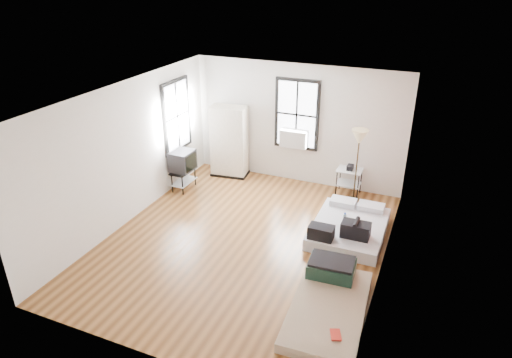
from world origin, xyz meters
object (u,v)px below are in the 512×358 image
at_px(mattress_bare, 329,298).
at_px(tv_stand, 183,162).
at_px(floor_lamp, 359,141).
at_px(wardrobe, 229,142).
at_px(side_table, 349,175).
at_px(mattress_main, 349,227).

distance_m(mattress_bare, tv_stand, 4.92).
xyz_separation_m(floor_lamp, tv_stand, (-3.75, -1.00, -0.73)).
height_order(wardrobe, tv_stand, wardrobe).
bearing_deg(side_table, mattress_main, -77.23).
xyz_separation_m(side_table, tv_stand, (-3.58, -1.20, 0.18)).
bearing_deg(mattress_bare, floor_lamp, 92.49).
xyz_separation_m(mattress_main, side_table, (-0.38, 1.69, 0.33)).
relative_size(mattress_bare, side_table, 2.89).
relative_size(wardrobe, side_table, 2.41).
height_order(floor_lamp, tv_stand, floor_lamp).
xyz_separation_m(wardrobe, floor_lamp, (3.11, -0.13, 0.53)).
bearing_deg(tv_stand, mattress_bare, -31.53).
height_order(side_table, tv_stand, tv_stand).
height_order(wardrobe, floor_lamp, wardrobe).
xyz_separation_m(mattress_main, mattress_bare, (0.17, -2.13, -0.03)).
bearing_deg(floor_lamp, tv_stand, -165.12).
height_order(mattress_bare, floor_lamp, floor_lamp).
xyz_separation_m(wardrobe, tv_stand, (-0.63, -1.13, -0.20)).
distance_m(mattress_main, floor_lamp, 1.95).
bearing_deg(mattress_main, wardrobe, 153.52).
height_order(mattress_main, wardrobe, wardrobe).
bearing_deg(mattress_main, floor_lamp, 97.65).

